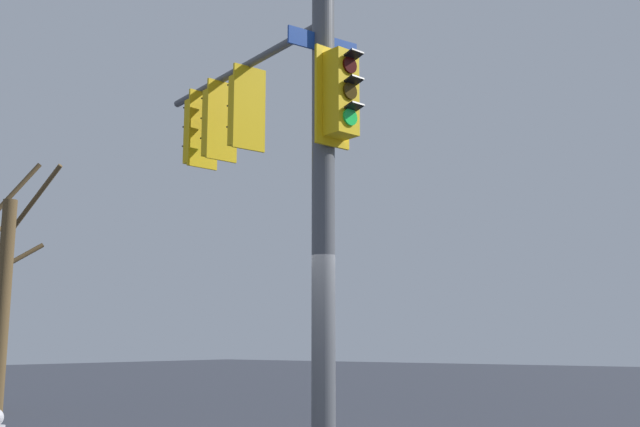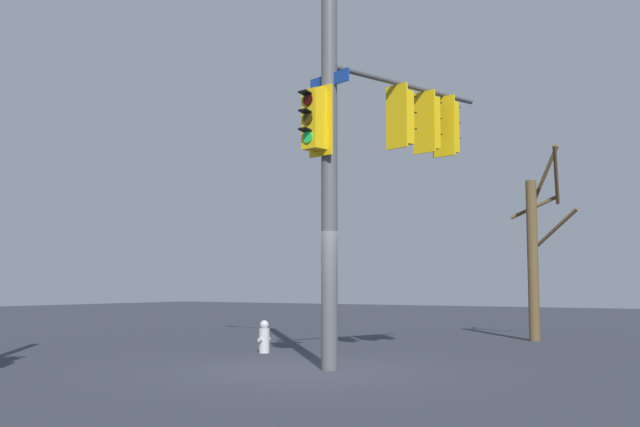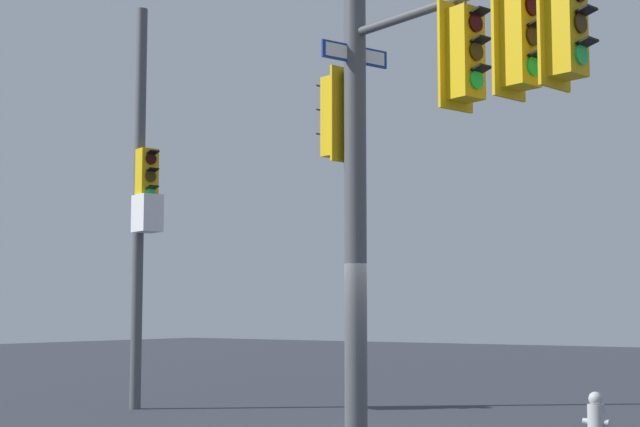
% 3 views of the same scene
% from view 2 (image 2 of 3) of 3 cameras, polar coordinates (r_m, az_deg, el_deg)
% --- Properties ---
extents(ground_plane, '(80.00, 80.00, 0.00)m').
position_cam_2_polar(ground_plane, '(13.83, -1.41, -11.71)').
color(ground_plane, '#2F323C').
extents(main_signal_pole_assembly, '(4.81, 3.92, 9.96)m').
position_cam_2_polar(main_signal_pole_assembly, '(14.90, 2.86, 8.65)').
color(main_signal_pole_assembly, '#4C4F54').
rests_on(main_signal_pole_assembly, ground).
extents(fire_hydrant, '(0.38, 0.24, 0.73)m').
position_cam_2_polar(fire_hydrant, '(17.33, -4.21, -9.26)').
color(fire_hydrant, '#B2B2B7').
rests_on(fire_hydrant, ground).
extents(bare_tree_behind_pole, '(1.73, 1.94, 5.36)m').
position_cam_2_polar(bare_tree_behind_pole, '(21.75, 15.85, -2.62)').
color(bare_tree_behind_pole, brown).
rests_on(bare_tree_behind_pole, ground).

